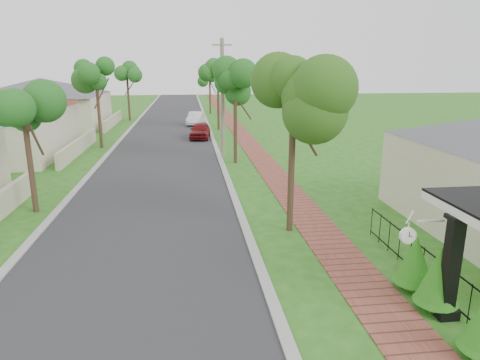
{
  "coord_description": "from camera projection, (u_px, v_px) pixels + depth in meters",
  "views": [
    {
      "loc": [
        -1.3,
        -9.24,
        5.7
      ],
      "look_at": [
        0.6,
        6.34,
        1.5
      ],
      "focal_mm": 32.0,
      "sensor_mm": 36.0,
      "label": 1
    }
  ],
  "objects": [
    {
      "name": "parked_car_white",
      "position": [
        196.0,
        119.0,
        42.42
      ],
      "size": [
        2.04,
        4.0,
        1.26
      ],
      "primitive_type": "imported",
      "rotation": [
        0.0,
        0.0,
        -0.19
      ],
      "color": "white",
      "rests_on": "ground"
    },
    {
      "name": "far_house_grey",
      "position": [
        43.0,
        102.0,
        40.73
      ],
      "size": [
        15.56,
        15.56,
        4.6
      ],
      "color": "beige",
      "rests_on": "ground"
    },
    {
      "name": "porch_post",
      "position": [
        450.0,
        273.0,
        9.77
      ],
      "size": [
        0.48,
        0.48,
        2.52
      ],
      "color": "black",
      "rests_on": "ground"
    },
    {
      "name": "street_trees",
      "position": [
        167.0,
        81.0,
        34.71
      ],
      "size": [
        10.7,
        37.65,
        5.89
      ],
      "color": "#382619",
      "rests_on": "ground"
    },
    {
      "name": "kerb_left",
      "position": [
        109.0,
        153.0,
        28.88
      ],
      "size": [
        0.3,
        120.0,
        0.1
      ],
      "primitive_type": "cube",
      "color": "#9E9E99",
      "rests_on": "ground"
    },
    {
      "name": "kerb_right",
      "position": [
        217.0,
        150.0,
        29.74
      ],
      "size": [
        0.3,
        120.0,
        0.1
      ],
      "primitive_type": "cube",
      "color": "#9E9E99",
      "rests_on": "ground"
    },
    {
      "name": "near_tree",
      "position": [
        294.0,
        97.0,
        14.12
      ],
      "size": [
        2.29,
        2.29,
        5.88
      ],
      "color": "#382619",
      "rests_on": "ground"
    },
    {
      "name": "station_clock",
      "position": [
        410.0,
        234.0,
        9.84
      ],
      "size": [
        1.05,
        0.13,
        0.56
      ],
      "color": "white",
      "rests_on": "ground"
    },
    {
      "name": "hedge_row",
      "position": [
        444.0,
        287.0,
        9.85
      ],
      "size": [
        0.92,
        3.74,
        1.74
      ],
      "color": "#1A6414",
      "rests_on": "ground"
    },
    {
      "name": "utility_pole",
      "position": [
        223.0,
        99.0,
        26.68
      ],
      "size": [
        1.2,
        0.24,
        7.32
      ],
      "color": "gray",
      "rests_on": "ground"
    },
    {
      "name": "parked_car_red",
      "position": [
        200.0,
        131.0,
        34.49
      ],
      "size": [
        1.95,
        3.89,
        1.27
      ],
      "primitive_type": "imported",
      "rotation": [
        0.0,
        0.0,
        -0.12
      ],
      "color": "maroon",
      "rests_on": "ground"
    },
    {
      "name": "ground",
      "position": [
        247.0,
        306.0,
        10.48
      ],
      "size": [
        160.0,
        160.0,
        0.0
      ],
      "primitive_type": "plane",
      "color": "#276017",
      "rests_on": "ground"
    },
    {
      "name": "road",
      "position": [
        164.0,
        152.0,
        29.31
      ],
      "size": [
        7.0,
        120.0,
        0.02
      ],
      "primitive_type": "cube",
      "color": "#28282B",
      "rests_on": "ground"
    },
    {
      "name": "picket_fence",
      "position": [
        437.0,
        275.0,
        10.92
      ],
      "size": [
        0.03,
        8.02,
        1.0
      ],
      "color": "black",
      "rests_on": "ground"
    },
    {
      "name": "sidewalk",
      "position": [
        254.0,
        150.0,
        30.04
      ],
      "size": [
        1.5,
        120.0,
        0.03
      ],
      "primitive_type": "cube",
      "color": "#99503D",
      "rests_on": "ground"
    }
  ]
}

